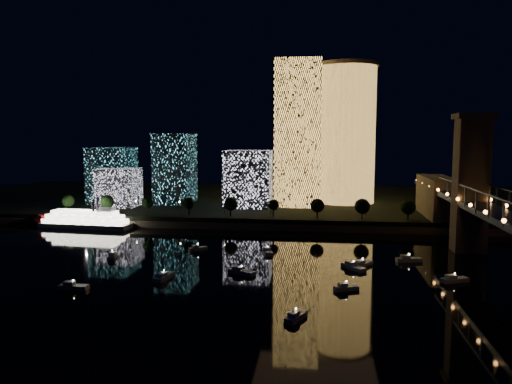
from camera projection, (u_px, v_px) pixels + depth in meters
ground at (279, 285)px, 141.68m from camera, size 520.00×520.00×0.00m
far_bank at (301, 202)px, 299.03m from camera, size 420.00×160.00×5.00m
seawall at (294, 227)px, 222.30m from camera, size 420.00×6.00×3.00m
tower_cylindrical at (346, 134)px, 274.30m from camera, size 34.00×34.00×75.90m
tower_rectangular at (298, 134)px, 262.66m from camera, size 23.83×23.83×75.82m
midrise_blocks at (168, 175)px, 270.21m from camera, size 100.42×39.32×38.17m
riverboat at (81, 220)px, 228.58m from camera, size 46.36×12.99×13.79m
motorboats at (275, 269)px, 154.83m from camera, size 116.72×71.42×2.78m
esplanade_trees at (244, 204)px, 230.23m from camera, size 166.33×6.96×8.98m
street_lamps at (225, 205)px, 237.59m from camera, size 132.70×0.70×5.65m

